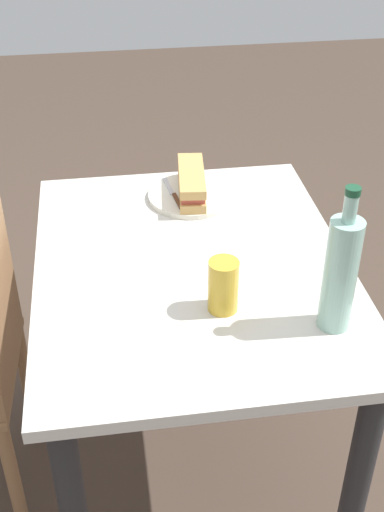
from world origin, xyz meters
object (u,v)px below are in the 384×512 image
object	(u,v)px
plate_near	(192,196)
knife_near	(173,195)
beer_glass	(223,286)
baguette_sandwich_near	(192,183)
dining_table	(192,305)
water_bottle	(340,273)

from	to	relation	value
plate_near	knife_near	distance (m)	0.05
plate_near	beer_glass	distance (m)	0.50
plate_near	baguette_sandwich_near	xyz separation A→B (m)	(0.00, 0.00, 0.04)
plate_near	baguette_sandwich_near	size ratio (longest dim) A/B	1.03
dining_table	knife_near	size ratio (longest dim) A/B	5.31
plate_near	knife_near	xyz separation A→B (m)	(-0.01, 0.05, 0.01)
knife_near	water_bottle	xyz separation A→B (m)	(-0.58, -0.27, 0.12)
water_bottle	plate_near	bearing A→B (deg)	20.63
baguette_sandwich_near	beer_glass	xyz separation A→B (m)	(-0.50, 0.00, 0.01)
plate_near	water_bottle	bearing A→B (deg)	-159.37
beer_glass	dining_table	bearing A→B (deg)	12.71
baguette_sandwich_near	water_bottle	world-z (taller)	water_bottle
plate_near	knife_near	size ratio (longest dim) A/B	1.36
dining_table	beer_glass	size ratio (longest dim) A/B	7.68
dining_table	baguette_sandwich_near	world-z (taller)	baguette_sandwich_near
baguette_sandwich_near	water_bottle	distance (m)	0.63
dining_table	knife_near	distance (m)	0.34
dining_table	plate_near	xyz separation A→B (m)	(0.31, -0.05, 0.14)
plate_near	beer_glass	xyz separation A→B (m)	(-0.50, 0.00, 0.05)
dining_table	knife_near	bearing A→B (deg)	1.47
dining_table	water_bottle	bearing A→B (deg)	-135.55
plate_near	beer_glass	world-z (taller)	beer_glass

